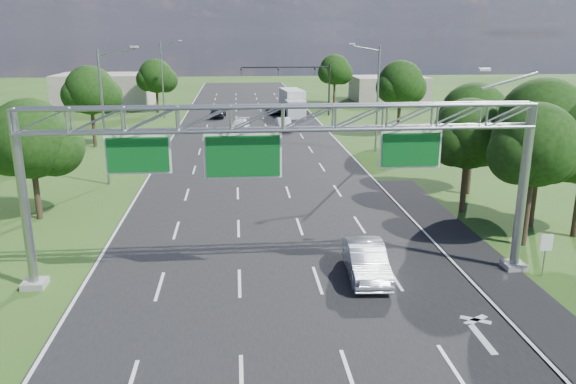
{
  "coord_description": "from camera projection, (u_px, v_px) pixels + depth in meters",
  "views": [
    {
      "loc": [
        -1.73,
        -12.13,
        11.03
      ],
      "look_at": [
        0.62,
        13.55,
        3.71
      ],
      "focal_mm": 35.0,
      "sensor_mm": 36.0,
      "label": 1
    }
  ],
  "objects": [
    {
      "name": "ground",
      "position": [
        261.0,
        181.0,
        43.52
      ],
      "size": [
        220.0,
        220.0,
        0.0
      ],
      "primitive_type": "plane",
      "color": "#254314",
      "rests_on": "ground"
    },
    {
      "name": "tree_verge_re",
      "position": [
        335.0,
        71.0,
        89.36
      ],
      "size": [
        5.76,
        4.8,
        7.84
      ],
      "color": "#2D2116",
      "rests_on": "ground"
    },
    {
      "name": "streetlight_l_near",
      "position": [
        105.0,
        111.0,
        41.01
      ],
      "size": [
        2.97,
        0.22,
        10.16
      ],
      "color": "gray",
      "rests_on": "ground"
    },
    {
      "name": "tree_verge_lc",
      "position": [
        157.0,
        78.0,
        79.39
      ],
      "size": [
        5.76,
        4.8,
        7.62
      ],
      "color": "#2D2116",
      "rests_on": "ground"
    },
    {
      "name": "tree_verge_la",
      "position": [
        32.0,
        143.0,
        33.38
      ],
      "size": [
        5.76,
        4.8,
        7.4
      ],
      "color": "#2D2116",
      "rests_on": "ground"
    },
    {
      "name": "car_queue_a",
      "position": [
        240.0,
        126.0,
        64.88
      ],
      "size": [
        2.64,
        5.14,
        1.43
      ],
      "primitive_type": "imported",
      "rotation": [
        0.0,
        0.0,
        -0.13
      ],
      "color": "white",
      "rests_on": "ground"
    },
    {
      "name": "silver_sedan",
      "position": [
        366.0,
        260.0,
        26.19
      ],
      "size": [
        1.97,
        4.96,
        1.6
      ],
      "primitive_type": "imported",
      "rotation": [
        0.0,
        0.0,
        -0.06
      ],
      "color": "silver",
      "rests_on": "ground"
    },
    {
      "name": "streetlight_l_far",
      "position": [
        164.0,
        76.0,
        74.54
      ],
      "size": [
        2.97,
        0.22,
        10.16
      ],
      "color": "gray",
      "rests_on": "ground"
    },
    {
      "name": "road_flare",
      "position": [
        471.0,
        254.0,
        29.09
      ],
      "size": [
        3.0,
        30.0,
        0.02
      ],
      "primitive_type": "cube",
      "color": "black",
      "rests_on": "ground"
    },
    {
      "name": "car_queue_d",
      "position": [
        284.0,
        124.0,
        65.9
      ],
      "size": [
        1.81,
        4.49,
        1.45
      ],
      "primitive_type": "imported",
      "rotation": [
        0.0,
        0.0,
        0.06
      ],
      "color": "#B9B9B9",
      "rests_on": "ground"
    },
    {
      "name": "box_truck",
      "position": [
        293.0,
        103.0,
        78.44
      ],
      "size": [
        3.27,
        9.25,
        3.42
      ],
      "rotation": [
        0.0,
        0.0,
        0.1
      ],
      "color": "silver",
      "rests_on": "ground"
    },
    {
      "name": "tree_verge_rd",
      "position": [
        401.0,
        85.0,
        60.68
      ],
      "size": [
        5.76,
        4.8,
        8.28
      ],
      "color": "#2D2116",
      "rests_on": "ground"
    },
    {
      "name": "building_right",
      "position": [
        389.0,
        89.0,
        94.9
      ],
      "size": [
        12.0,
        9.0,
        4.0
      ],
      "primitive_type": "cube",
      "color": "gray",
      "rests_on": "ground"
    },
    {
      "name": "car_queue_c",
      "position": [
        218.0,
        112.0,
        75.83
      ],
      "size": [
        2.35,
        4.93,
        1.63
      ],
      "primitive_type": "imported",
      "rotation": [
        0.0,
        0.0,
        -0.09
      ],
      "color": "black",
      "rests_on": "ground"
    },
    {
      "name": "streetlight_r_mid",
      "position": [
        376.0,
        93.0,
        52.57
      ],
      "size": [
        2.97,
        0.22,
        10.16
      ],
      "color": "gray",
      "rests_on": "ground"
    },
    {
      "name": "car_queue_b",
      "position": [
        274.0,
        110.0,
        79.16
      ],
      "size": [
        2.16,
        4.22,
        1.14
      ],
      "primitive_type": "imported",
      "rotation": [
        0.0,
        0.0,
        0.07
      ],
      "color": "black",
      "rests_on": "ground"
    },
    {
      "name": "tree_verge_lb",
      "position": [
        91.0,
        93.0,
        55.06
      ],
      "size": [
        5.76,
        4.8,
        8.06
      ],
      "color": "#2D2116",
      "rests_on": "ground"
    },
    {
      "name": "regulatory_sign",
      "position": [
        546.0,
        246.0,
        25.97
      ],
      "size": [
        0.6,
        0.08,
        2.1
      ],
      "color": "gray",
      "rests_on": "ground"
    },
    {
      "name": "tree_cluster_right",
      "position": [
        519.0,
        134.0,
        33.01
      ],
      "size": [
        9.91,
        14.6,
        8.68
      ],
      "color": "#2D2116",
      "rests_on": "ground"
    },
    {
      "name": "building_left",
      "position": [
        105.0,
        90.0,
        86.9
      ],
      "size": [
        14.0,
        10.0,
        5.0
      ],
      "primitive_type": "cube",
      "color": "gray",
      "rests_on": "ground"
    },
    {
      "name": "road",
      "position": [
        261.0,
        181.0,
        43.52
      ],
      "size": [
        18.0,
        180.0,
        0.02
      ],
      "primitive_type": "cube",
      "color": "black",
      "rests_on": "ground"
    },
    {
      "name": "traffic_signal",
      "position": [
        304.0,
        78.0,
        76.3
      ],
      "size": [
        12.21,
        0.24,
        7.0
      ],
      "color": "black",
      "rests_on": "ground"
    },
    {
      "name": "sign_gantry",
      "position": [
        285.0,
        132.0,
        24.42
      ],
      "size": [
        23.5,
        1.0,
        9.56
      ],
      "color": "gray",
      "rests_on": "ground"
    }
  ]
}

